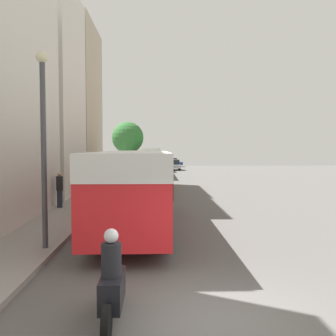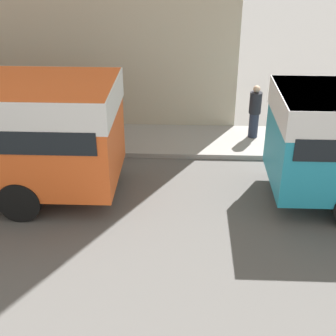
# 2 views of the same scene
# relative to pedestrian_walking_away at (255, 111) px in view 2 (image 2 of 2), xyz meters

# --- Properties ---
(pedestrian_walking_away) EXTENTS (0.37, 0.37, 1.67)m
(pedestrian_walking_away) POSITION_rel_pedestrian_walking_away_xyz_m (0.00, 0.00, 0.00)
(pedestrian_walking_away) COLOR #232838
(pedestrian_walking_away) RESTS_ON sidewalk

